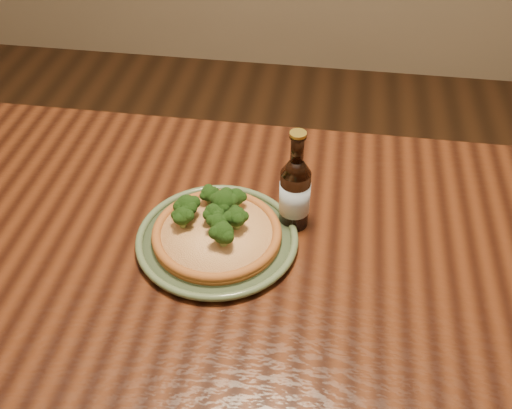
# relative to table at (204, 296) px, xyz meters

# --- Properties ---
(table) EXTENTS (1.60, 0.90, 0.75)m
(table) POSITION_rel_table_xyz_m (0.00, 0.00, 0.00)
(table) COLOR #451F0E
(table) RESTS_ON ground
(plate) EXTENTS (0.30, 0.30, 0.02)m
(plate) POSITION_rel_table_xyz_m (0.02, 0.05, 0.10)
(plate) COLOR #536646
(plate) RESTS_ON table
(pizza) EXTENTS (0.24, 0.24, 0.07)m
(pizza) POSITION_rel_table_xyz_m (0.02, 0.06, 0.12)
(pizza) COLOR #A85E26
(pizza) RESTS_ON plate
(beer_bottle) EXTENTS (0.06, 0.06, 0.21)m
(beer_bottle) POSITION_rel_table_xyz_m (0.15, 0.13, 0.17)
(beer_bottle) COLOR black
(beer_bottle) RESTS_ON table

